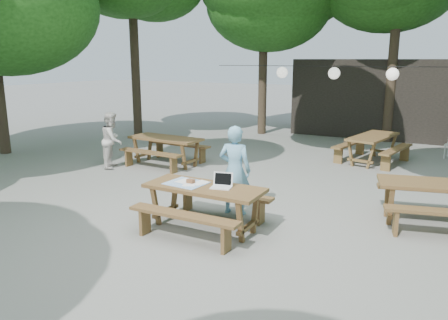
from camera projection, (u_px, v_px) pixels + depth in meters
ground at (255, 217)px, 7.95m from camera, size 80.00×80.00×0.00m
pavilion at (381, 97)px, 16.44m from camera, size 6.00×3.00×2.80m
main_picnic_table at (204, 207)px, 7.31m from camera, size 2.00×1.58×0.75m
picnic_table_nw at (166, 150)px, 11.81m from camera, size 2.04×1.68×0.75m
picnic_table_ne at (438, 203)px, 7.49m from camera, size 2.22×1.98×0.75m
picnic_table_far_e at (372, 148)px, 12.07m from camera, size 1.93×2.18×0.75m
woman at (235, 170)px, 7.95m from camera, size 0.65×0.47×1.65m
second_person at (112, 140)px, 11.43m from camera, size 0.81×0.89×1.47m
laptop at (222, 184)px, 7.15m from camera, size 0.38×0.32×0.24m
tabletop_clutter at (188, 183)px, 7.38m from camera, size 0.70×0.61×0.08m
paper_lanterns at (335, 73)px, 12.65m from camera, size 9.00×0.34×0.38m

